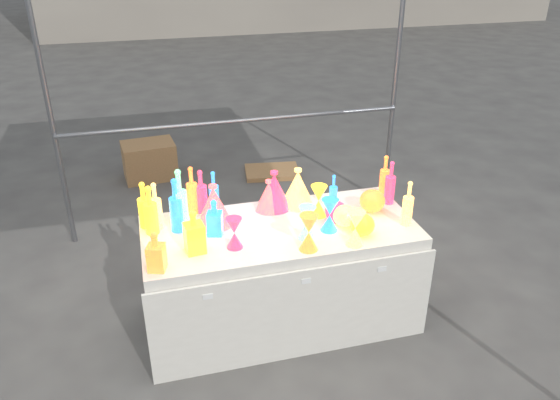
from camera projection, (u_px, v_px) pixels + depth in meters
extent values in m
plane|color=slate|center=(280.00, 317.00, 3.94)|extent=(80.00, 80.00, 0.00)
cylinder|color=gray|center=(50.00, 112.00, 4.34)|extent=(0.04, 0.04, 2.40)
cylinder|color=gray|center=(395.00, 86.00, 5.03)|extent=(0.04, 0.04, 2.40)
cylinder|color=gray|center=(236.00, 121.00, 4.75)|extent=(3.00, 0.04, 0.04)
cube|color=white|center=(280.00, 274.00, 3.77)|extent=(1.80, 0.80, 0.75)
cube|color=white|center=(297.00, 316.00, 3.43)|extent=(1.84, 0.02, 0.68)
cube|color=white|center=(208.00, 297.00, 3.17)|extent=(0.06, 0.00, 0.03)
cube|color=white|center=(306.00, 281.00, 3.31)|extent=(0.06, 0.00, 0.03)
cube|color=white|center=(382.00, 269.00, 3.43)|extent=(0.06, 0.00, 0.03)
cube|color=#B38151|center=(149.00, 160.00, 6.02)|extent=(0.59, 0.46, 0.40)
cube|color=#B38151|center=(272.00, 172.00, 6.18)|extent=(0.65, 0.51, 0.05)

